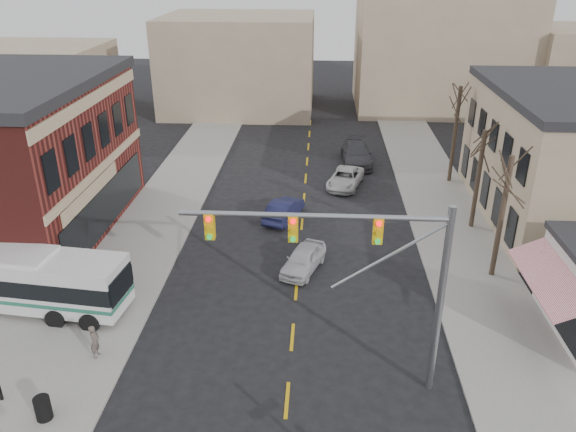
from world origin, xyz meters
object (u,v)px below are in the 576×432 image
(trash_bin, at_px, (43,408))
(pedestrian_near, at_px, (95,341))
(car_b, at_px, (284,209))
(traffic_signal_mast, at_px, (370,262))
(car_a, at_px, (303,259))
(transit_bus, at_px, (10,278))
(car_d, at_px, (357,154))
(car_c, at_px, (345,178))
(pedestrian_far, at_px, (81,302))

(trash_bin, relative_size, pedestrian_near, 0.61)
(trash_bin, xyz_separation_m, car_b, (7.76, 18.17, 0.09))
(traffic_signal_mast, relative_size, car_a, 2.48)
(transit_bus, height_order, car_b, transit_bus)
(car_a, height_order, car_b, car_b)
(car_b, relative_size, car_d, 0.73)
(car_d, distance_m, pedestrian_near, 28.62)
(pedestrian_near, bearing_deg, car_c, -25.23)
(pedestrian_far, bearing_deg, traffic_signal_mast, -38.05)
(transit_bus, bearing_deg, car_d, 51.20)
(car_b, bearing_deg, car_a, 121.45)
(pedestrian_near, bearing_deg, car_d, -22.14)
(car_b, distance_m, car_c, 7.34)
(transit_bus, distance_m, pedestrian_near, 6.54)
(car_b, bearing_deg, pedestrian_near, 82.47)
(trash_bin, bearing_deg, car_c, 63.64)
(transit_bus, xyz_separation_m, pedestrian_far, (3.66, -0.74, -0.73))
(trash_bin, bearing_deg, pedestrian_far, 99.64)
(traffic_signal_mast, relative_size, pedestrian_far, 5.89)
(car_b, bearing_deg, transit_bus, 59.75)
(car_b, xyz_separation_m, pedestrian_near, (-7.11, -14.57, 0.22))
(car_d, bearing_deg, car_b, -117.86)
(transit_bus, bearing_deg, pedestrian_far, -11.48)
(car_c, xyz_separation_m, car_d, (1.10, 5.20, 0.18))
(transit_bus, xyz_separation_m, traffic_signal_mast, (16.70, -4.54, 4.05))
(traffic_signal_mast, xyz_separation_m, pedestrian_near, (-11.29, 0.96, -4.83))
(trash_bin, relative_size, pedestrian_far, 0.57)
(transit_bus, distance_m, pedestrian_far, 3.81)
(traffic_signal_mast, relative_size, trash_bin, 10.30)
(car_b, bearing_deg, pedestrian_far, 71.43)
(pedestrian_near, height_order, pedestrian_far, pedestrian_far)
(transit_bus, relative_size, pedestrian_far, 7.07)
(traffic_signal_mast, bearing_deg, car_c, 89.90)
(traffic_signal_mast, bearing_deg, car_d, 87.56)
(pedestrian_near, bearing_deg, traffic_signal_mast, -91.22)
(pedestrian_far, bearing_deg, car_c, 31.80)
(trash_bin, distance_m, car_a, 14.89)
(car_a, relative_size, car_b, 0.95)
(car_b, relative_size, pedestrian_near, 2.65)
(transit_bus, distance_m, car_d, 28.48)
(transit_bus, bearing_deg, traffic_signal_mast, -15.22)
(traffic_signal_mast, distance_m, car_b, 16.85)
(car_a, bearing_deg, car_d, 97.39)
(car_b, relative_size, car_c, 0.90)
(traffic_signal_mast, relative_size, car_d, 1.71)
(trash_bin, height_order, car_a, car_a)
(car_a, xyz_separation_m, car_b, (-1.50, 6.50, 0.01))
(trash_bin, height_order, car_c, car_c)
(trash_bin, distance_m, car_d, 32.15)
(car_c, relative_size, pedestrian_far, 2.79)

